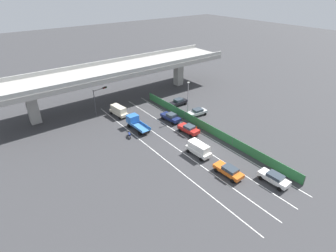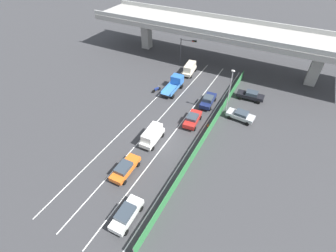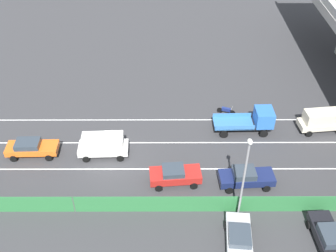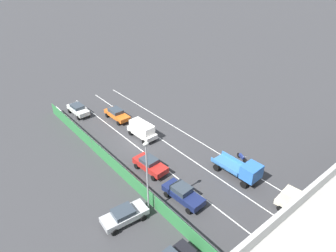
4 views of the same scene
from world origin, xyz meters
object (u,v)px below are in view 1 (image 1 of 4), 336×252
at_px(parked_sedan_dark, 178,102).
at_px(traffic_light, 99,96).
at_px(car_sedan_white, 274,178).
at_px(flatbed_truck_blue, 135,122).
at_px(car_taxi_orange, 229,170).
at_px(car_van_white, 199,149).
at_px(car_van_cream, 119,110).
at_px(parked_wagon_silver, 197,112).
at_px(street_lamp, 188,97).
at_px(car_sedan_red, 189,129).
at_px(motorcycle, 129,135).
at_px(traffic_cone, 197,127).
at_px(car_sedan_navy, 171,117).

distance_m(parked_sedan_dark, traffic_light, 17.90).
xyz_separation_m(car_sedan_white, flatbed_truck_blue, (-7.37, 26.07, 0.34)).
bearing_deg(parked_sedan_dark, car_taxi_orange, -112.34).
distance_m(car_van_white, car_van_cream, 21.49).
height_order(parked_wagon_silver, street_lamp, street_lamp).
distance_m(parked_wagon_silver, street_lamp, 4.74).
xyz_separation_m(car_sedan_white, parked_wagon_silver, (6.10, 22.82, -0.05)).
distance_m(car_sedan_red, traffic_light, 20.85).
height_order(flatbed_truck_blue, motorcycle, flatbed_truck_blue).
bearing_deg(parked_sedan_dark, street_lamp, -112.60).
xyz_separation_m(car_taxi_orange, flatbed_truck_blue, (-3.51, 20.98, 0.37)).
distance_m(car_van_cream, traffic_cone, 17.16).
bearing_deg(parked_wagon_silver, traffic_cone, -133.76).
distance_m(car_taxi_orange, flatbed_truck_blue, 21.27).
relative_size(car_van_white, street_lamp, 0.57).
bearing_deg(car_sedan_navy, car_sedan_white, -89.98).
height_order(car_taxi_orange, traffic_cone, car_taxi_orange).
distance_m(car_van_cream, traffic_light, 5.19).
bearing_deg(traffic_light, parked_sedan_dark, -23.58).
xyz_separation_m(motorcycle, traffic_light, (0.04, 12.65, 3.61)).
bearing_deg(car_van_white, parked_sedan_dark, 60.64).
bearing_deg(traffic_light, car_van_cream, -53.34).
distance_m(traffic_light, street_lamp, 18.99).
distance_m(parked_wagon_silver, parked_sedan_dark, 6.54).
distance_m(car_sedan_red, car_van_cream, 16.31).
height_order(motorcycle, parked_sedan_dark, parked_sedan_dark).
relative_size(car_van_white, traffic_light, 0.80).
xyz_separation_m(car_sedan_red, parked_wagon_silver, (6.41, 4.58, -0.05)).
xyz_separation_m(car_sedan_red, car_van_cream, (-7.12, 14.67, 0.35)).
height_order(car_sedan_navy, car_sedan_white, car_sedan_navy).
xyz_separation_m(car_taxi_orange, car_sedan_white, (3.86, -5.09, 0.03)).
relative_size(car_sedan_red, car_sedan_white, 1.01).
distance_m(car_sedan_white, parked_wagon_silver, 23.62).
height_order(car_sedan_white, street_lamp, street_lamp).
bearing_deg(traffic_light, car_taxi_orange, -78.84).
bearing_deg(car_sedan_red, parked_sedan_dark, 59.97).
height_order(car_sedan_navy, street_lamp, street_lamp).
relative_size(car_van_cream, parked_wagon_silver, 1.06).
height_order(motorcycle, traffic_light, traffic_light).
distance_m(car_sedan_white, parked_sedan_dark, 29.99).
height_order(car_sedan_red, parked_sedan_dark, parked_sedan_dark).
height_order(car_taxi_orange, car_van_cream, car_van_cream).
relative_size(car_van_cream, motorcycle, 2.57).
xyz_separation_m(car_sedan_navy, car_sedan_red, (-0.31, -5.99, -0.02)).
xyz_separation_m(car_sedan_white, traffic_cone, (2.18, 18.72, -0.63)).
bearing_deg(car_sedan_white, street_lamp, 81.35).
distance_m(motorcycle, parked_sedan_dark, 17.14).
xyz_separation_m(car_sedan_white, car_van_cream, (-7.43, 32.91, 0.35)).
xyz_separation_m(car_sedan_navy, traffic_light, (-10.03, 12.18, 3.14)).
height_order(car_taxi_orange, parked_sedan_dark, parked_sedan_dark).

